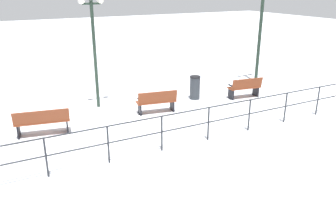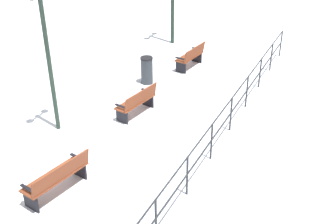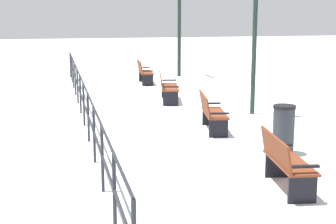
% 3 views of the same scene
% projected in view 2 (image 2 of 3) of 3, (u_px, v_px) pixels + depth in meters
% --- Properties ---
extents(ground_plane, '(80.00, 80.00, 0.00)m').
position_uv_depth(ground_plane, '(103.00, 148.00, 12.03)').
color(ground_plane, white).
rests_on(ground_plane, ground).
extents(bench_nearest, '(0.71, 1.47, 0.90)m').
position_uv_depth(bench_nearest, '(191.00, 57.00, 16.62)').
color(bench_nearest, brown).
rests_on(bench_nearest, ground).
extents(bench_second, '(0.78, 1.54, 0.90)m').
position_uv_depth(bench_second, '(137.00, 102.00, 13.42)').
color(bench_second, brown).
rests_on(bench_second, ground).
extents(bench_third, '(0.87, 1.76, 0.91)m').
position_uv_depth(bench_third, '(57.00, 177.00, 10.12)').
color(bench_third, brown).
rests_on(bench_third, ground).
extents(lamppost_middle, '(0.25, 0.94, 4.14)m').
position_uv_depth(lamppost_middle, '(46.00, 39.00, 11.58)').
color(lamppost_middle, '#1E2D23').
rests_on(lamppost_middle, ground).
extents(waterfront_railing, '(0.05, 17.65, 1.09)m').
position_uv_depth(waterfront_railing, '(200.00, 152.00, 10.60)').
color(waterfront_railing, '#26282D').
rests_on(waterfront_railing, ground).
extents(trash_bin, '(0.44, 0.44, 0.98)m').
position_uv_depth(trash_bin, '(147.00, 70.00, 15.42)').
color(trash_bin, '#2D3338').
rests_on(trash_bin, ground).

